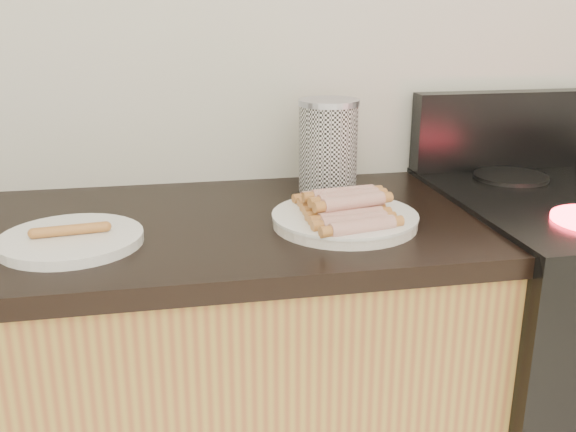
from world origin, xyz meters
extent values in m
cube|color=silver|center=(0.00, 2.00, 1.30)|extent=(4.00, 0.04, 2.60)
cube|color=black|center=(0.78, 1.96, 1.01)|extent=(0.76, 0.06, 0.20)
cylinder|color=black|center=(0.61, 1.84, 0.92)|extent=(0.18, 0.18, 0.01)
cylinder|color=white|center=(0.12, 1.61, 0.91)|extent=(0.31, 0.31, 0.02)
cylinder|color=white|center=(-0.40, 1.60, 0.91)|extent=(0.34, 0.34, 0.02)
cylinder|color=maroon|center=(0.12, 1.51, 0.93)|extent=(0.13, 0.05, 0.03)
cylinder|color=maroon|center=(0.12, 1.54, 0.93)|extent=(0.13, 0.05, 0.03)
cylinder|color=maroon|center=(0.12, 1.57, 0.93)|extent=(0.13, 0.05, 0.03)
cylinder|color=maroon|center=(0.12, 1.60, 0.93)|extent=(0.13, 0.05, 0.03)
cylinder|color=maroon|center=(0.12, 1.63, 0.93)|extent=(0.13, 0.05, 0.03)
cylinder|color=maroon|center=(0.12, 1.66, 0.93)|extent=(0.13, 0.05, 0.03)
cylinder|color=maroon|center=(0.12, 1.69, 0.93)|extent=(0.13, 0.05, 0.03)
cylinder|color=maroon|center=(0.12, 1.72, 0.93)|extent=(0.13, 0.05, 0.03)
cylinder|color=maroon|center=(0.12, 1.58, 0.96)|extent=(0.13, 0.05, 0.03)
cylinder|color=maroon|center=(0.12, 1.61, 0.96)|extent=(0.13, 0.05, 0.03)
cylinder|color=maroon|center=(0.12, 1.64, 0.96)|extent=(0.13, 0.05, 0.03)
cylinder|color=#DE7C56|center=(-0.40, 1.60, 0.93)|extent=(0.13, 0.03, 0.02)
cylinder|color=silver|center=(0.15, 1.86, 1.00)|extent=(0.14, 0.14, 0.20)
cylinder|color=silver|center=(0.15, 1.86, 1.11)|extent=(0.14, 0.14, 0.01)
cylinder|color=white|center=(0.16, 1.91, 0.95)|extent=(0.10, 0.10, 0.11)
camera|label=1|loc=(-0.22, 0.44, 1.32)|focal=40.00mm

